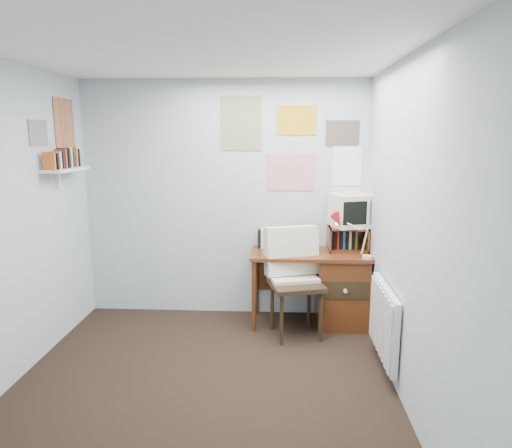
{
  "coord_description": "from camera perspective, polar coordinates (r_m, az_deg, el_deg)",
  "views": [
    {
      "loc": [
        0.59,
        -3.04,
        1.93
      ],
      "look_at": [
        0.37,
        1.03,
        1.14
      ],
      "focal_mm": 32.0,
      "sensor_mm": 36.0,
      "label": 1
    }
  ],
  "objects": [
    {
      "name": "ground",
      "position": [
        3.65,
        -7.2,
        -21.02
      ],
      "size": [
        3.5,
        3.5,
        0.0
      ],
      "primitive_type": "plane",
      "color": "black",
      "rests_on": "ground"
    },
    {
      "name": "back_wall",
      "position": [
        4.87,
        -3.94,
        2.98
      ],
      "size": [
        3.0,
        0.02,
        2.5
      ],
      "primitive_type": "cube",
      "color": "#B1C0CB",
      "rests_on": "ground"
    },
    {
      "name": "right_wall",
      "position": [
        3.24,
        19.27,
        -1.73
      ],
      "size": [
        0.02,
        3.5,
        2.5
      ],
      "primitive_type": "cube",
      "color": "#B1C0CB",
      "rests_on": "ground"
    },
    {
      "name": "ceiling",
      "position": [
        3.15,
        -8.38,
        21.33
      ],
      "size": [
        3.0,
        3.5,
        0.02
      ],
      "primitive_type": "cube",
      "color": "white",
      "rests_on": "back_wall"
    },
    {
      "name": "desk",
      "position": [
        4.81,
        9.93,
        -7.65
      ],
      "size": [
        1.2,
        0.55,
        0.76
      ],
      "color": "#5E2F15",
      "rests_on": "ground"
    },
    {
      "name": "desk_chair",
      "position": [
        4.45,
        5.06,
        -7.61
      ],
      "size": [
        0.63,
        0.62,
        1.02
      ],
      "primitive_type": "cube",
      "rotation": [
        0.0,
        0.0,
        0.26
      ],
      "color": "black",
      "rests_on": "ground"
    },
    {
      "name": "desk_lamp",
      "position": [
        4.5,
        13.86,
        -1.91
      ],
      "size": [
        0.32,
        0.3,
        0.37
      ],
      "primitive_type": "cube",
      "rotation": [
        0.0,
        0.0,
        -0.34
      ],
      "color": "#AE0B15",
      "rests_on": "desk"
    },
    {
      "name": "tv_riser",
      "position": [
        4.8,
        11.37,
        -1.77
      ],
      "size": [
        0.4,
        0.3,
        0.25
      ],
      "primitive_type": "cube",
      "color": "#5E2F15",
      "rests_on": "desk"
    },
    {
      "name": "crt_tv",
      "position": [
        4.76,
        11.84,
        1.88
      ],
      "size": [
        0.47,
        0.45,
        0.36
      ],
      "primitive_type": "cube",
      "rotation": [
        0.0,
        0.0,
        0.3
      ],
      "color": "beige",
      "rests_on": "tv_riser"
    },
    {
      "name": "book_row",
      "position": [
        4.82,
        3.81,
        -1.7
      ],
      "size": [
        0.6,
        0.14,
        0.22
      ],
      "primitive_type": "cube",
      "color": "#5E2F15",
      "rests_on": "desk"
    },
    {
      "name": "radiator",
      "position": [
        3.99,
        15.73,
        -11.65
      ],
      "size": [
        0.09,
        0.8,
        0.6
      ],
      "primitive_type": "cube",
      "color": "white",
      "rests_on": "right_wall"
    },
    {
      "name": "wall_shelf",
      "position": [
        4.6,
        -22.72,
        6.32
      ],
      "size": [
        0.2,
        0.62,
        0.24
      ],
      "primitive_type": "cube",
      "color": "white",
      "rests_on": "left_wall"
    },
    {
      "name": "posters_back",
      "position": [
        4.78,
        4.44,
        10.04
      ],
      "size": [
        1.2,
        0.01,
        0.9
      ],
      "primitive_type": "cube",
      "color": "white",
      "rests_on": "back_wall"
    },
    {
      "name": "posters_left",
      "position": [
        4.63,
        -24.14,
        10.95
      ],
      "size": [
        0.01,
        0.7,
        0.6
      ],
      "primitive_type": "cube",
      "color": "white",
      "rests_on": "left_wall"
    }
  ]
}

